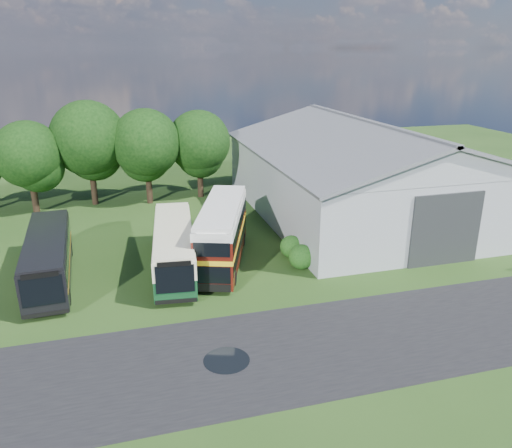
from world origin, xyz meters
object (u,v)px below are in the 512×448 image
object	(u,v)px
storage_shed	(363,166)
bus_dark_single	(48,257)
bus_maroon_double	(222,234)
bus_green_single	(174,247)

from	to	relation	value
storage_shed	bus_dark_single	distance (m)	26.54
bus_maroon_double	bus_dark_single	bearing A→B (deg)	-162.72
bus_green_single	bus_dark_single	bearing A→B (deg)	-177.10
bus_green_single	bus_dark_single	xyz separation A→B (m)	(-7.77, 0.44, -0.01)
bus_green_single	bus_maroon_double	xyz separation A→B (m)	(3.27, 0.11, 0.50)
storage_shed	bus_green_single	world-z (taller)	storage_shed
bus_maroon_double	bus_dark_single	distance (m)	11.05
bus_green_single	storage_shed	bearing A→B (deg)	30.50
bus_green_single	bus_dark_single	size ratio (longest dim) A/B	1.01
bus_green_single	bus_maroon_double	world-z (taller)	bus_maroon_double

